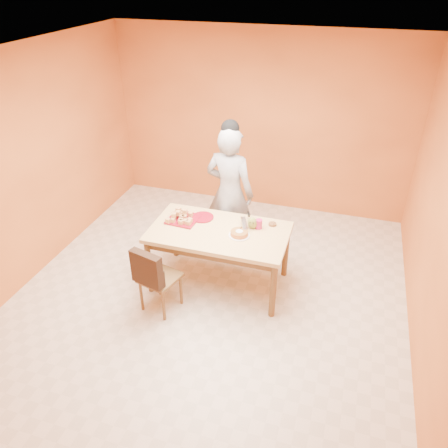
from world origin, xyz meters
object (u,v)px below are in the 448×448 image
(dining_chair, at_px, (159,277))
(pastry_platter, at_px, (183,219))
(dining_table, at_px, (219,237))
(magenta_glass, at_px, (259,224))
(egg_ornament, at_px, (252,223))
(checker_tin, at_px, (272,224))
(red_dinner_plate, at_px, (203,217))
(person, at_px, (230,193))
(sponge_cake, at_px, (239,233))

(dining_chair, xyz_separation_m, pastry_platter, (0.01, 0.74, 0.32))
(dining_table, relative_size, magenta_glass, 14.14)
(dining_chair, height_order, egg_ornament, egg_ornament)
(magenta_glass, bearing_deg, pastry_platter, -174.87)
(magenta_glass, distance_m, checker_tin, 0.18)
(red_dinner_plate, bearing_deg, person, 67.83)
(dining_table, bearing_deg, pastry_platter, 167.98)
(person, relative_size, egg_ornament, 12.41)
(dining_table, height_order, person, person)
(pastry_platter, bearing_deg, dining_table, -12.02)
(dining_table, height_order, magenta_glass, magenta_glass)
(person, height_order, red_dinner_plate, person)
(dining_table, xyz_separation_m, sponge_cake, (0.25, -0.04, 0.13))
(dining_chair, height_order, checker_tin, dining_chair)
(sponge_cake, relative_size, checker_tin, 2.18)
(checker_tin, bearing_deg, sponge_cake, -132.95)
(egg_ornament, xyz_separation_m, magenta_glass, (0.07, 0.02, -0.01))
(person, distance_m, pastry_platter, 0.73)
(person, distance_m, egg_ornament, 0.70)
(checker_tin, bearing_deg, dining_chair, -138.72)
(dining_chair, relative_size, pastry_platter, 2.46)
(red_dinner_plate, height_order, checker_tin, checker_tin)
(magenta_glass, bearing_deg, red_dinner_plate, 177.33)
(dining_table, relative_size, dining_chair, 1.86)
(person, bearing_deg, egg_ornament, 137.02)
(dining_chair, bearing_deg, egg_ornament, 57.87)
(dining_chair, bearing_deg, dining_table, 66.73)
(person, xyz_separation_m, magenta_glass, (0.51, -0.52, -0.07))
(dining_table, height_order, checker_tin, checker_tin)
(dining_chair, bearing_deg, pastry_platter, 103.82)
(dining_chair, xyz_separation_m, checker_tin, (1.06, 0.93, 0.33))
(person, height_order, magenta_glass, person)
(dining_table, bearing_deg, dining_chair, -128.08)
(egg_ornament, xyz_separation_m, checker_tin, (0.21, 0.14, -0.06))
(dining_chair, bearing_deg, red_dinner_plate, 90.35)
(red_dinner_plate, bearing_deg, magenta_glass, -2.67)
(magenta_glass, relative_size, checker_tin, 1.23)
(egg_ornament, bearing_deg, dining_chair, -155.71)
(dining_chair, height_order, magenta_glass, magenta_glass)
(dining_table, distance_m, magenta_glass, 0.49)
(dining_chair, relative_size, checker_tin, 9.33)
(red_dinner_plate, relative_size, egg_ornament, 1.87)
(person, relative_size, magenta_glass, 15.65)
(dining_table, relative_size, sponge_cake, 7.98)
(person, bearing_deg, pastry_platter, 64.17)
(pastry_platter, xyz_separation_m, egg_ornament, (0.84, 0.06, 0.06))
(dining_chair, height_order, pastry_platter, dining_chair)
(dining_table, bearing_deg, sponge_cake, -8.37)
(dining_chair, xyz_separation_m, red_dinner_plate, (0.22, 0.85, 0.32))
(dining_chair, height_order, red_dinner_plate, dining_chair)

